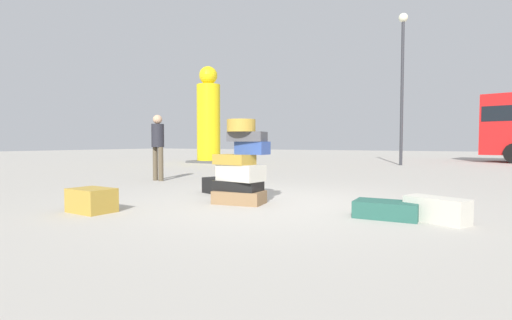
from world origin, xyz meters
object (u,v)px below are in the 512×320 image
suitcase_black_behind_tower (220,186)px  yellow_dummy_statue (209,120)px  suitcase_tower (241,168)px  suitcase_teal_right_side (386,210)px  person_bearded_onlooker (158,141)px  suitcase_cream_white_trunk (437,210)px  lamp_post (402,67)px  suitcase_tan_foreground_near (92,200)px

suitcase_black_behind_tower → yellow_dummy_statue: bearing=148.5°
suitcase_tower → suitcase_black_behind_tower: (-0.90, 0.75, -0.40)m
suitcase_teal_right_side → person_bearded_onlooker: (-5.72, 2.08, 0.85)m
suitcase_teal_right_side → suitcase_cream_white_trunk: suitcase_cream_white_trunk is taller
suitcase_cream_white_trunk → person_bearded_onlooker: 6.65m
yellow_dummy_statue → lamp_post: size_ratio=0.72×
suitcase_cream_white_trunk → person_bearded_onlooker: bearing=-173.9°
suitcase_cream_white_trunk → lamp_post: 12.35m
suitcase_teal_right_side → suitcase_cream_white_trunk: size_ratio=1.08×
suitcase_tan_foreground_near → suitcase_black_behind_tower: 2.37m
suitcase_teal_right_side → suitcase_black_behind_tower: suitcase_black_behind_tower is taller
yellow_dummy_statue → suitcase_tower: bearing=-51.5°
yellow_dummy_statue → suitcase_tan_foreground_near: bearing=-60.9°
suitcase_cream_white_trunk → lamp_post: size_ratio=0.11×
suitcase_tan_foreground_near → suitcase_tower: bearing=52.7°
person_bearded_onlooker → yellow_dummy_statue: size_ratio=0.36×
lamp_post → person_bearded_onlooker: bearing=-113.8°
suitcase_teal_right_side → yellow_dummy_statue: size_ratio=0.17×
suitcase_black_behind_tower → suitcase_tower: bearing=-18.7°
suitcase_tan_foreground_near → lamp_post: bearing=85.1°
person_bearded_onlooker → lamp_post: lamp_post is taller
suitcase_tower → suitcase_black_behind_tower: bearing=140.1°
suitcase_black_behind_tower → suitcase_cream_white_trunk: bearing=8.7°
person_bearded_onlooker → lamp_post: 10.83m
suitcase_teal_right_side → lamp_post: lamp_post is taller
person_bearded_onlooker → yellow_dummy_statue: bearing=128.3°
suitcase_tan_foreground_near → yellow_dummy_statue: size_ratio=0.13×
suitcase_black_behind_tower → lamp_post: bearing=103.2°
suitcase_black_behind_tower → lamp_post: size_ratio=0.12×
suitcase_cream_white_trunk → person_bearded_onlooker: (-6.28, 2.04, 0.81)m
suitcase_black_behind_tower → lamp_post: lamp_post is taller
suitcase_tan_foreground_near → suitcase_cream_white_trunk: size_ratio=0.84×
lamp_post → suitcase_tower: bearing=-93.1°
yellow_dummy_statue → lamp_post: (8.10, 2.11, 2.02)m
suitcase_tan_foreground_near → suitcase_cream_white_trunk: suitcase_tan_foreground_near is taller
suitcase_tower → suitcase_cream_white_trunk: (2.70, -0.04, -0.40)m
suitcase_tower → person_bearded_onlooker: (-3.58, 2.00, 0.41)m
person_bearded_onlooker → suitcase_cream_white_trunk: bearing=-7.5°
suitcase_black_behind_tower → suitcase_cream_white_trunk: size_ratio=1.05×
suitcase_tan_foreground_near → yellow_dummy_statue: (-6.12, 10.97, 1.81)m
suitcase_black_behind_tower → person_bearded_onlooker: bearing=176.2°
suitcase_teal_right_side → suitcase_tower: bearing=176.6°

